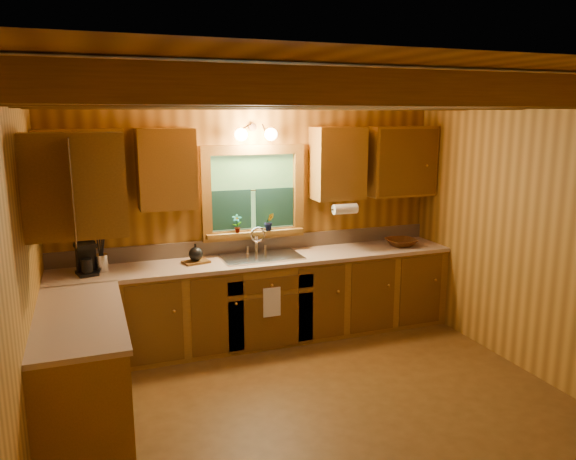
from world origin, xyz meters
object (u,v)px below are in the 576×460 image
Objects in this scene: wicker_basket at (401,242)px; coffee_maker at (86,258)px; cutting_board at (196,262)px; sink at (261,261)px.

coffee_maker is at bearing 179.25° from wicker_basket.
cutting_board is 0.74× the size of wicker_basket.
coffee_maker is 3.35m from wicker_basket.
wicker_basket is at bearing -2.19° from sink.
sink is 2.70× the size of coffee_maker.
coffee_maker is (-1.71, -0.02, 0.19)m from sink.
wicker_basket is (2.32, -0.08, 0.03)m from cutting_board.
cutting_board is 2.32m from wicker_basket.
coffee_maker is 1.04m from cutting_board.
cutting_board is at bearing -11.25° from coffee_maker.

